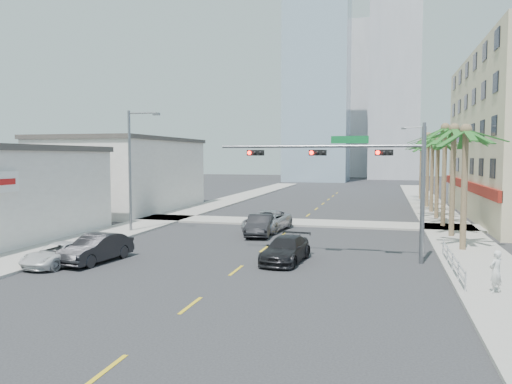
# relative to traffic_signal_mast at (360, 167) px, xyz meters

# --- Properties ---
(ground) EXTENTS (260.00, 260.00, 0.00)m
(ground) POSITION_rel_traffic_signal_mast_xyz_m (-5.78, -7.95, -5.06)
(ground) COLOR #262628
(ground) RESTS_ON ground
(sidewalk_right) EXTENTS (4.00, 120.00, 0.15)m
(sidewalk_right) POSITION_rel_traffic_signal_mast_xyz_m (6.22, 12.05, -4.99)
(sidewalk_right) COLOR gray
(sidewalk_right) RESTS_ON ground
(sidewalk_left) EXTENTS (4.00, 120.00, 0.15)m
(sidewalk_left) POSITION_rel_traffic_signal_mast_xyz_m (-17.78, 12.05, -4.99)
(sidewalk_left) COLOR gray
(sidewalk_left) RESTS_ON ground
(sidewalk_cross) EXTENTS (80.00, 4.00, 0.15)m
(sidewalk_cross) POSITION_rel_traffic_signal_mast_xyz_m (-5.78, 14.05, -4.99)
(sidewalk_cross) COLOR gray
(sidewalk_cross) RESTS_ON ground
(building_left_far) EXTENTS (11.00, 18.00, 7.20)m
(building_left_far) POSITION_rel_traffic_signal_mast_xyz_m (-25.28, 20.05, -1.46)
(building_left_far) COLOR beige
(building_left_far) RESTS_ON ground
(tower_far_left) EXTENTS (14.00, 14.00, 48.00)m
(tower_far_left) POSITION_rel_traffic_signal_mast_xyz_m (-13.78, 87.05, 18.94)
(tower_far_left) COLOR #99B2C6
(tower_far_left) RESTS_ON ground
(tower_far_right) EXTENTS (12.00, 12.00, 60.00)m
(tower_far_right) POSITION_rel_traffic_signal_mast_xyz_m (3.22, 102.05, 24.94)
(tower_far_right) COLOR #ADADB2
(tower_far_right) RESTS_ON ground
(tower_far_center) EXTENTS (16.00, 16.00, 42.00)m
(tower_far_center) POSITION_rel_traffic_signal_mast_xyz_m (-8.78, 117.05, 15.94)
(tower_far_center) COLOR #ADADB2
(tower_far_center) RESTS_ON ground
(traffic_signal_mast) EXTENTS (11.12, 0.54, 7.20)m
(traffic_signal_mast) POSITION_rel_traffic_signal_mast_xyz_m (0.00, 0.00, 0.00)
(traffic_signal_mast) COLOR slate
(traffic_signal_mast) RESTS_ON ground
(palm_tree_0) EXTENTS (4.80, 4.80, 7.80)m
(palm_tree_0) POSITION_rel_traffic_signal_mast_xyz_m (5.82, 4.05, 2.02)
(palm_tree_0) COLOR brown
(palm_tree_0) RESTS_ON ground
(palm_tree_1) EXTENTS (4.80, 4.80, 8.16)m
(palm_tree_1) POSITION_rel_traffic_signal_mast_xyz_m (5.82, 9.25, 2.37)
(palm_tree_1) COLOR brown
(palm_tree_1) RESTS_ON ground
(palm_tree_2) EXTENTS (4.80, 4.80, 8.52)m
(palm_tree_2) POSITION_rel_traffic_signal_mast_xyz_m (5.82, 14.45, 2.72)
(palm_tree_2) COLOR brown
(palm_tree_2) RESTS_ON ground
(palm_tree_3) EXTENTS (4.80, 4.80, 7.80)m
(palm_tree_3) POSITION_rel_traffic_signal_mast_xyz_m (5.82, 19.65, 2.02)
(palm_tree_3) COLOR brown
(palm_tree_3) RESTS_ON ground
(palm_tree_4) EXTENTS (4.80, 4.80, 8.16)m
(palm_tree_4) POSITION_rel_traffic_signal_mast_xyz_m (5.82, 24.85, 2.37)
(palm_tree_4) COLOR brown
(palm_tree_4) RESTS_ON ground
(palm_tree_5) EXTENTS (4.80, 4.80, 8.52)m
(palm_tree_5) POSITION_rel_traffic_signal_mast_xyz_m (5.82, 30.05, 2.72)
(palm_tree_5) COLOR brown
(palm_tree_5) RESTS_ON ground
(palm_tree_6) EXTENTS (4.80, 4.80, 7.80)m
(palm_tree_6) POSITION_rel_traffic_signal_mast_xyz_m (5.82, 35.25, 2.02)
(palm_tree_6) COLOR brown
(palm_tree_6) RESTS_ON ground
(palm_tree_7) EXTENTS (4.80, 4.80, 8.16)m
(palm_tree_7) POSITION_rel_traffic_signal_mast_xyz_m (5.82, 40.45, 2.37)
(palm_tree_7) COLOR brown
(palm_tree_7) RESTS_ON ground
(streetlight_left) EXTENTS (2.55, 0.25, 9.00)m
(streetlight_left) POSITION_rel_traffic_signal_mast_xyz_m (-16.78, 6.05, -0.00)
(streetlight_left) COLOR slate
(streetlight_left) RESTS_ON ground
(streetlight_right) EXTENTS (2.55, 0.25, 9.00)m
(streetlight_right) POSITION_rel_traffic_signal_mast_xyz_m (5.21, 30.05, -0.00)
(streetlight_right) COLOR slate
(streetlight_right) RESTS_ON ground
(guardrail) EXTENTS (0.08, 8.08, 1.00)m
(guardrail) POSITION_rel_traffic_signal_mast_xyz_m (4.52, -1.95, -4.39)
(guardrail) COLOR silver
(guardrail) RESTS_ON ground
(car_parked_mid) EXTENTS (2.20, 4.73, 1.50)m
(car_parked_mid) POSITION_rel_traffic_signal_mast_xyz_m (-13.58, -3.94, -4.31)
(car_parked_mid) COLOR black
(car_parked_mid) RESTS_ON ground
(car_parked_far) EXTENTS (2.45, 4.42, 1.17)m
(car_parked_far) POSITION_rel_traffic_signal_mast_xyz_m (-15.03, -5.13, -4.48)
(car_parked_far) COLOR silver
(car_parked_far) RESTS_ON ground
(car_lane_left) EXTENTS (2.11, 4.72, 1.51)m
(car_lane_left) POSITION_rel_traffic_signal_mast_xyz_m (-7.28, 6.84, -4.31)
(car_lane_left) COLOR black
(car_lane_left) RESTS_ON ground
(car_lane_center) EXTENTS (3.19, 5.81, 1.54)m
(car_lane_center) POSITION_rel_traffic_signal_mast_xyz_m (-7.28, 9.19, -4.29)
(car_lane_center) COLOR #AEADB2
(car_lane_center) RESTS_ON ground
(car_lane_right) EXTENTS (2.34, 4.84, 1.36)m
(car_lane_right) POSITION_rel_traffic_signal_mast_xyz_m (-3.78, -1.36, -4.38)
(car_lane_right) COLOR black
(car_lane_right) RESTS_ON ground
(pedestrian) EXTENTS (0.75, 0.73, 1.74)m
(pedestrian) POSITION_rel_traffic_signal_mast_xyz_m (5.67, -5.72, -4.04)
(pedestrian) COLOR silver
(pedestrian) RESTS_ON sidewalk_right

